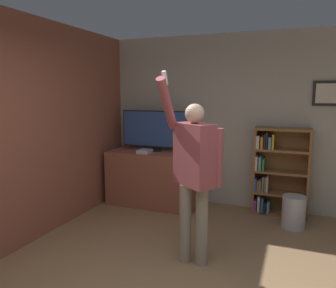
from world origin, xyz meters
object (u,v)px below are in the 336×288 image
Objects in this scene: television at (156,130)px; waste_bin at (294,212)px; bookshelf at (276,173)px; game_console at (145,151)px; person at (194,169)px.

waste_bin is (2.13, -0.26, -0.99)m from television.
television reaches higher than waste_bin.
television is 1.95m from bookshelf.
waste_bin is (2.21, -0.01, -0.68)m from game_console.
waste_bin is at bearing -6.93° from television.
person reaches higher than game_console.
person is 4.59× the size of waste_bin.
person reaches higher than television.
game_console is 0.17× the size of bookshelf.
bookshelf is 0.65× the size of person.
waste_bin is at bearing 89.53° from person.
person is at bearing -111.17° from bookshelf.
waste_bin is (0.28, -0.45, -0.41)m from bookshelf.
television is at bearing 72.01° from game_console.
waste_bin is at bearing -0.36° from game_console.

